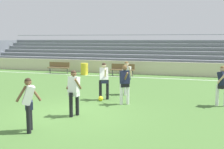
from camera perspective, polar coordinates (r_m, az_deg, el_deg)
The scene contains 14 objects.
ground_plane at distance 10.41m, azimuth -8.32°, elevation -7.98°, with size 160.00×160.00×0.00m, color #477033.
field_line_sideline at distance 19.86m, azimuth 4.40°, elevation -0.55°, with size 44.00×0.12×0.01m, color white.
sideline_wall at distance 21.51m, azimuth 5.47°, elevation 1.42°, with size 48.00×0.16×1.02m, color beige.
bleacher_stand at distance 25.87m, azimuth 0.30°, elevation 4.41°, with size 25.02×5.44×3.20m.
bench_near_wall_gap at distance 20.47m, azimuth 2.25°, elevation 1.24°, with size 1.80×0.40×0.90m.
bench_far_left at distance 22.45m, azimuth -11.04°, elevation 1.65°, with size 1.80×0.40×0.90m.
trash_bin at distance 21.17m, azimuth -5.81°, elevation 1.16°, with size 0.56×0.56×0.91m, color yellow.
player_dark_trailing_run at distance 11.47m, azimuth 2.66°, elevation -1.39°, with size 0.50×0.72×1.67m.
player_white_on_ball at distance 12.34m, azimuth -1.70°, elevation -0.70°, with size 0.50×0.67×1.69m.
player_white_deep_cover at distance 13.53m, azimuth 3.03°, elevation -0.10°, with size 0.60×0.48×1.65m.
player_white_wide_left at distance 9.80m, azimuth -7.98°, elevation -3.02°, with size 0.52×0.55×1.66m.
player_white_dropping_back at distance 8.45m, azimuth -17.02°, elevation -5.14°, with size 0.69×0.54×1.62m.
player_dark_challenging at distance 12.04m, azimuth 22.00°, elevation -1.53°, with size 0.45×0.61×1.67m.
soccer_ball at distance 12.25m, azimuth -2.37°, elevation -5.03°, with size 0.22×0.22×0.22m, color yellow.
Camera 1 is at (4.38, -9.04, 2.75)m, focal length 43.74 mm.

